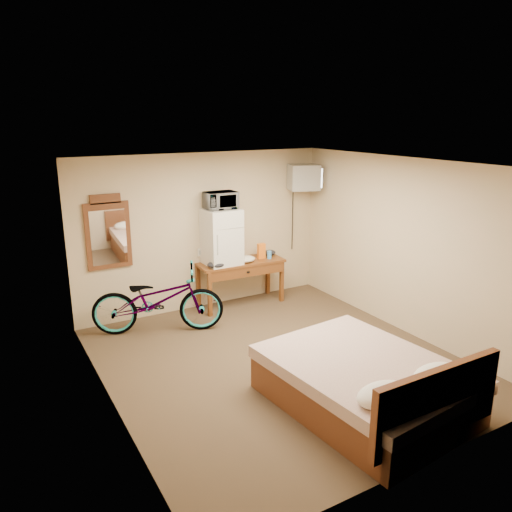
% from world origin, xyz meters
% --- Properties ---
extents(room, '(4.60, 4.64, 2.50)m').
position_xyz_m(room, '(-0.00, 0.00, 1.25)').
color(room, '#3E2D1F').
rests_on(room, ground).
extents(desk, '(1.45, 0.62, 0.75)m').
position_xyz_m(desk, '(0.53, 2.00, 0.64)').
color(desk, brown).
rests_on(desk, floor).
extents(mini_fridge, '(0.56, 0.54, 0.89)m').
position_xyz_m(mini_fridge, '(0.20, 2.07, 1.19)').
color(mini_fridge, white).
rests_on(mini_fridge, desk).
extents(microwave, '(0.49, 0.34, 0.27)m').
position_xyz_m(microwave, '(0.21, 2.07, 1.77)').
color(microwave, white).
rests_on(microwave, mini_fridge).
extents(snack_bag, '(0.13, 0.08, 0.25)m').
position_xyz_m(snack_bag, '(0.91, 2.01, 0.88)').
color(snack_bag, orange).
rests_on(snack_bag, desk).
extents(blue_cup, '(0.07, 0.07, 0.13)m').
position_xyz_m(blue_cup, '(1.01, 1.92, 0.81)').
color(blue_cup, '#479BF2').
rests_on(blue_cup, desk).
extents(cloth_cream, '(0.34, 0.26, 0.10)m').
position_xyz_m(cloth_cream, '(0.56, 1.94, 0.80)').
color(cloth_cream, beige).
rests_on(cloth_cream, desk).
extents(cloth_dark_a, '(0.30, 0.22, 0.11)m').
position_xyz_m(cloth_dark_a, '(0.03, 1.89, 0.81)').
color(cloth_dark_a, black).
rests_on(cloth_dark_a, desk).
extents(cloth_dark_b, '(0.21, 0.17, 0.09)m').
position_xyz_m(cloth_dark_b, '(1.12, 2.09, 0.80)').
color(cloth_dark_b, black).
rests_on(cloth_dark_b, desk).
extents(crt_television, '(0.59, 0.65, 0.42)m').
position_xyz_m(crt_television, '(1.73, 2.02, 2.04)').
color(crt_television, black).
rests_on(crt_television, room).
extents(wall_mirror, '(0.65, 0.04, 1.10)m').
position_xyz_m(wall_mirror, '(-1.51, 2.27, 1.41)').
color(wall_mirror, brown).
rests_on(wall_mirror, room).
extents(bicycle, '(1.98, 1.30, 0.98)m').
position_xyz_m(bicycle, '(-1.03, 1.65, 0.49)').
color(bicycle, black).
rests_on(bicycle, floor).
extents(bed, '(1.76, 2.22, 0.90)m').
position_xyz_m(bed, '(0.24, -1.37, 0.29)').
color(bed, brown).
rests_on(bed, floor).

